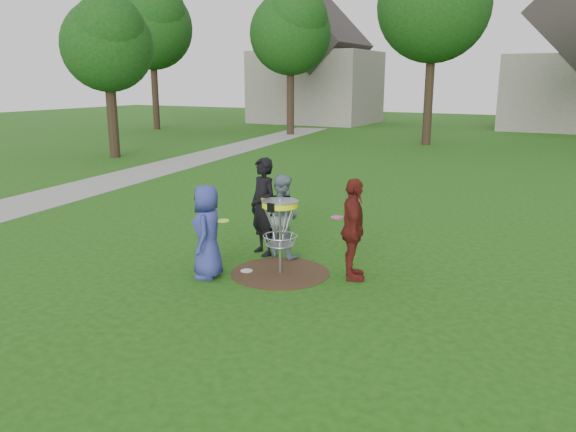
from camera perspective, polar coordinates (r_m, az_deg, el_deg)
The scene contains 11 objects.
ground at distance 10.24m, azimuth -0.80°, elevation -5.80°, with size 100.00×100.00×0.00m, color #19470F.
dirt_patch at distance 10.24m, azimuth -0.80°, elevation -5.77°, with size 1.80×1.80×0.01m, color #47331E.
concrete_path at distance 22.30m, azimuth -13.46°, elevation 4.58°, with size 2.20×40.00×0.02m, color #9E9E99.
player_blue at distance 9.92m, azimuth -8.21°, elevation -1.58°, with size 0.81×0.53×1.66m, color navy.
player_black at distance 11.08m, azimuth -2.55°, elevation 0.95°, with size 0.71×0.47×1.95m, color black.
player_grey at distance 10.98m, azimuth -0.65°, elevation 0.03°, with size 0.80×0.62×1.65m, color slate.
player_maroon at distance 9.75m, azimuth 6.63°, elevation -1.39°, with size 1.05×0.44×1.79m, color maroon.
disc_on_grass at distance 10.34m, azimuth -4.23°, elevation -5.58°, with size 0.22×0.22×0.02m, color silver.
disc_golf_basket at distance 9.95m, azimuth -0.82°, elevation -0.26°, with size 0.66×0.67×1.38m.
held_discs at distance 10.23m, azimuth -1.16°, elevation 0.49°, with size 2.02×1.47×0.20m.
tree_row at distance 29.55m, azimuth 20.91°, elevation 18.32°, with size 51.20×17.42×9.90m.
Camera 1 is at (4.68, -8.44, 3.43)m, focal length 35.00 mm.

